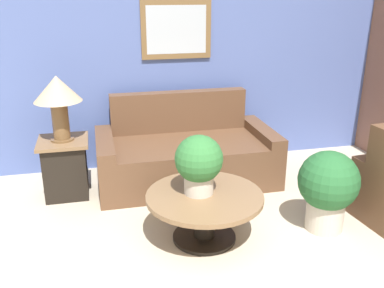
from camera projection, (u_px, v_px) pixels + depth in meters
name	position (u px, v px, depth m)	size (l,w,h in m)	color
wall_back	(179.00, 56.00, 4.98)	(6.94, 0.09, 2.60)	#5166A8
couch_main	(186.00, 155.00, 4.77)	(1.93, 0.99, 0.94)	brown
coffee_table	(205.00, 207.00, 3.61)	(0.99, 0.99, 0.42)	black
side_table	(66.00, 167.00, 4.41)	(0.50, 0.50, 0.61)	black
table_lamp	(58.00, 94.00, 4.15)	(0.47, 0.47, 0.65)	brown
potted_plant_on_table	(199.00, 162.00, 3.51)	(0.40, 0.40, 0.51)	beige
potted_plant_floor	(328.00, 187.00, 3.73)	(0.53, 0.53, 0.74)	beige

